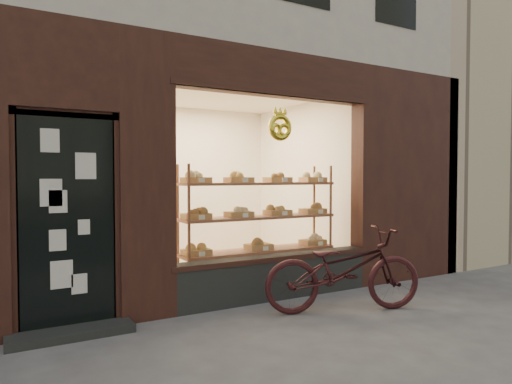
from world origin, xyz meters
TOP-DOWN VIEW (x-y plane):
  - ground at (0.00, 0.00)m, footprint 90.00×90.00m
  - neighbor_right at (9.60, 5.50)m, footprint 12.00×7.00m
  - display_shelf at (0.45, 2.55)m, footprint 2.20×0.45m
  - bicycle at (0.83, 1.26)m, footprint 1.95×1.21m

SIDE VIEW (x-z plane):
  - ground at x=0.00m, z-range 0.00..0.00m
  - bicycle at x=0.83m, z-range 0.00..0.97m
  - display_shelf at x=0.45m, z-range 0.02..1.72m
  - neighbor_right at x=9.60m, z-range 0.00..9.00m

